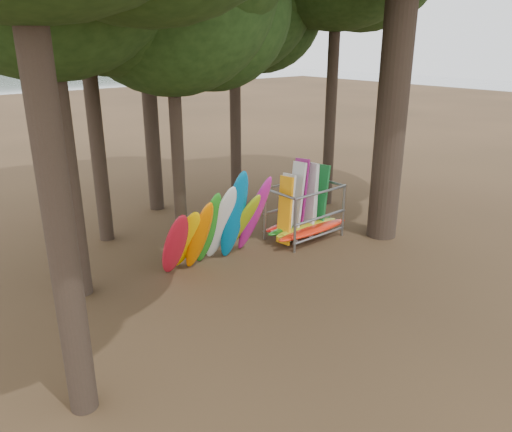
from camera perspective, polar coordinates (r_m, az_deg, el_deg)
ground at (r=15.34m, az=4.16°, el=-6.23°), size 120.00×120.00×0.00m
kayak_row at (r=15.16m, az=-4.54°, el=-1.33°), size 3.72×1.90×3.21m
storage_rack at (r=17.55m, az=5.52°, el=0.29°), size 3.24×1.50×2.79m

